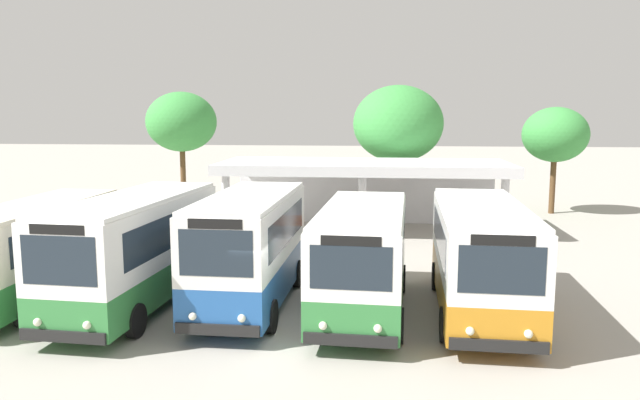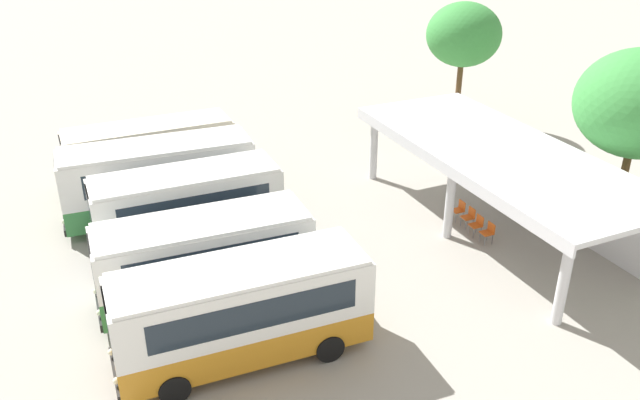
% 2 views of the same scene
% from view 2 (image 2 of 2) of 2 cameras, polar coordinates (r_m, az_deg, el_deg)
% --- Properties ---
extents(ground_plane, '(180.00, 180.00, 0.00)m').
position_cam_2_polar(ground_plane, '(24.35, -15.42, -7.17)').
color(ground_plane, '#A39E93').
extents(city_bus_nearest_orange, '(2.32, 7.62, 3.01)m').
position_cam_2_polar(city_bus_nearest_orange, '(31.10, -14.53, 4.04)').
color(city_bus_nearest_orange, black).
rests_on(city_bus_nearest_orange, ground).
extents(city_bus_second_in_row, '(2.80, 7.94, 3.32)m').
position_cam_2_polar(city_bus_second_in_row, '(27.95, -13.83, 1.88)').
color(city_bus_second_in_row, black).
rests_on(city_bus_second_in_row, ground).
extents(city_bus_middle_cream, '(2.47, 7.04, 3.36)m').
position_cam_2_polar(city_bus_middle_cream, '(25.03, -11.41, -0.80)').
color(city_bus_middle_cream, black).
rests_on(city_bus_middle_cream, ground).
extents(city_bus_fourth_amber, '(2.70, 7.23, 3.10)m').
position_cam_2_polar(city_bus_fourth_amber, '(22.18, -10.02, -4.87)').
color(city_bus_fourth_amber, black).
rests_on(city_bus_fourth_amber, ground).
extents(city_bus_fifth_blue, '(2.68, 7.63, 3.18)m').
position_cam_2_polar(city_bus_fifth_blue, '(19.48, -6.82, -9.35)').
color(city_bus_fifth_blue, black).
rests_on(city_bus_fifth_blue, ground).
extents(terminal_canopy, '(13.75, 5.54, 3.40)m').
position_cam_2_polar(terminal_canopy, '(27.48, 16.35, 2.99)').
color(terminal_canopy, silver).
rests_on(terminal_canopy, ground).
extents(waiting_chair_end_by_column, '(0.45, 0.45, 0.86)m').
position_cam_2_polar(waiting_chair_end_by_column, '(28.10, 12.00, -0.74)').
color(waiting_chair_end_by_column, slate).
rests_on(waiting_chair_end_by_column, ground).
extents(waiting_chair_second_from_end, '(0.45, 0.45, 0.86)m').
position_cam_2_polar(waiting_chair_second_from_end, '(27.62, 12.83, -1.34)').
color(waiting_chair_second_from_end, slate).
rests_on(waiting_chair_second_from_end, ground).
extents(waiting_chair_middle_seat, '(0.45, 0.45, 0.86)m').
position_cam_2_polar(waiting_chair_middle_seat, '(27.08, 13.49, -2.01)').
color(waiting_chair_middle_seat, slate).
rests_on(waiting_chair_middle_seat, ground).
extents(waiting_chair_fourth_seat, '(0.45, 0.45, 0.86)m').
position_cam_2_polar(waiting_chair_fourth_seat, '(26.63, 14.42, -2.64)').
color(waiting_chair_fourth_seat, slate).
rests_on(waiting_chair_fourth_seat, ground).
extents(roadside_tree_behind_canopy, '(4.99, 4.99, 7.24)m').
position_cam_2_polar(roadside_tree_behind_canopy, '(28.52, 26.01, 7.52)').
color(roadside_tree_behind_canopy, brown).
rests_on(roadside_tree_behind_canopy, ground).
extents(roadside_tree_west_of_canopy, '(4.11, 4.11, 6.94)m').
position_cam_2_polar(roadside_tree_west_of_canopy, '(37.89, 12.36, 13.82)').
color(roadside_tree_west_of_canopy, brown).
rests_on(roadside_tree_west_of_canopy, ground).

